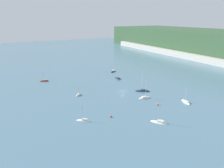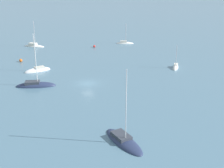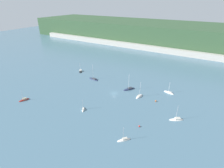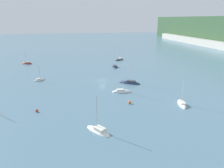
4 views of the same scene
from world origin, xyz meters
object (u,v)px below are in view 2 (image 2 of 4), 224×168
(sailboat_0, at_px, (38,71))
(sailboat_8, at_px, (176,68))
(mooring_buoy_0, at_px, (94,46))
(mooring_buoy_1, at_px, (21,60))
(sailboat_4, at_px, (125,43))
(sailboat_2, at_px, (123,141))
(sailboat_3, at_px, (34,46))
(sailboat_1, at_px, (36,86))

(sailboat_0, bearing_deg, sailboat_8, 152.22)
(mooring_buoy_0, bearing_deg, sailboat_8, -174.84)
(sailboat_0, distance_m, sailboat_8, 35.54)
(mooring_buoy_1, bearing_deg, sailboat_8, -137.10)
(sailboat_0, height_order, sailboat_4, sailboat_0)
(mooring_buoy_0, bearing_deg, sailboat_4, -100.84)
(sailboat_2, xyz_separation_m, sailboat_3, (64.81, -17.48, 0.03))
(sailboat_4, bearing_deg, sailboat_8, -66.03)
(sailboat_0, height_order, sailboat_3, sailboat_0)
(sailboat_0, relative_size, sailboat_3, 1.17)
(sailboat_2, bearing_deg, mooring_buoy_1, -178.29)
(sailboat_0, distance_m, sailboat_3, 27.69)
(sailboat_1, height_order, sailboat_4, sailboat_1)
(sailboat_2, bearing_deg, sailboat_3, 173.69)
(sailboat_0, height_order, sailboat_2, sailboat_2)
(sailboat_0, xyz_separation_m, sailboat_2, (-39.62, 6.00, 0.03))
(sailboat_3, height_order, mooring_buoy_0, sailboat_3)
(sailboat_3, relative_size, sailboat_8, 1.29)
(mooring_buoy_0, relative_size, mooring_buoy_1, 0.88)
(sailboat_1, xyz_separation_m, sailboat_2, (-29.98, 0.63, 0.01))
(sailboat_1, height_order, sailboat_8, sailboat_1)
(sailboat_2, distance_m, sailboat_8, 39.96)
(sailboat_8, relative_size, mooring_buoy_0, 9.16)
(sailboat_4, bearing_deg, sailboat_0, -126.16)
(sailboat_1, xyz_separation_m, mooring_buoy_1, (20.23, -5.60, 0.34))
(sailboat_0, xyz_separation_m, sailboat_3, (25.19, -11.49, 0.06))
(sailboat_0, bearing_deg, sailboat_3, -107.16)
(sailboat_8, bearing_deg, sailboat_4, -139.69)
(sailboat_1, height_order, mooring_buoy_0, sailboat_1)
(sailboat_8, bearing_deg, sailboat_0, -68.70)
(sailboat_3, xyz_separation_m, sailboat_4, (-15.98, -26.15, -0.03))
(sailboat_1, bearing_deg, sailboat_0, 94.09)
(sailboat_0, bearing_deg, sailboat_2, 88.74)
(sailboat_0, distance_m, mooring_buoy_1, 10.60)
(sailboat_2, distance_m, sailboat_3, 67.13)
(sailboat_4, height_order, sailboat_8, sailboat_4)
(sailboat_0, xyz_separation_m, sailboat_8, (-20.45, -29.07, -0.00))
(sailboat_3, relative_size, mooring_buoy_1, 10.34)
(sailboat_1, bearing_deg, mooring_buoy_0, 66.91)
(sailboat_3, height_order, sailboat_8, sailboat_3)
(sailboat_3, bearing_deg, mooring_buoy_0, 12.70)
(mooring_buoy_0, bearing_deg, sailboat_2, 147.75)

